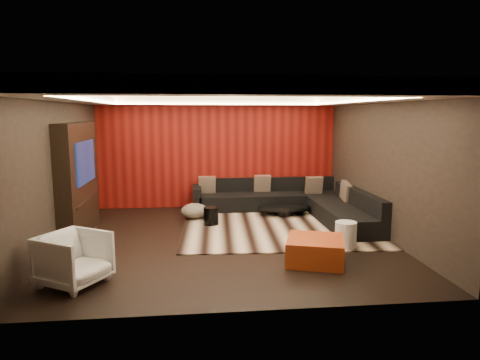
{
  "coord_description": "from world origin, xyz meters",
  "views": [
    {
      "loc": [
        -0.62,
        -7.83,
        2.37
      ],
      "look_at": [
        0.3,
        0.6,
        1.05
      ],
      "focal_mm": 32.0,
      "sensor_mm": 36.0,
      "label": 1
    }
  ],
  "objects": [
    {
      "name": "soffit_back",
      "position": [
        0.0,
        2.7,
        2.69
      ],
      "size": [
        6.0,
        0.6,
        0.22
      ],
      "primitive_type": "cube",
      "color": "silver",
      "rests_on": "ground"
    },
    {
      "name": "soffit_front",
      "position": [
        0.0,
        -2.7,
        2.69
      ],
      "size": [
        6.0,
        0.6,
        0.22
      ],
      "primitive_type": "cube",
      "color": "silver",
      "rests_on": "ground"
    },
    {
      "name": "striped_pouf",
      "position": [
        -0.62,
        1.69,
        0.19
      ],
      "size": [
        0.78,
        0.78,
        0.33
      ],
      "primitive_type": "ellipsoid",
      "rotation": [
        0.0,
        0.0,
        0.34
      ],
      "color": "beige",
      "rests_on": "rug"
    },
    {
      "name": "drum_stool",
      "position": [
        -0.27,
        1.09,
        0.21
      ],
      "size": [
        0.39,
        0.39,
        0.38
      ],
      "primitive_type": "cylinder",
      "rotation": [
        0.0,
        0.0,
        0.26
      ],
      "color": "black",
      "rests_on": "rug"
    },
    {
      "name": "ceiling",
      "position": [
        0.0,
        0.0,
        2.81
      ],
      "size": [
        6.0,
        6.0,
        0.02
      ],
      "primitive_type": "cube",
      "color": "silver",
      "rests_on": "ground"
    },
    {
      "name": "floor",
      "position": [
        0.0,
        0.0,
        -0.01
      ],
      "size": [
        6.0,
        6.0,
        0.02
      ],
      "primitive_type": "cube",
      "color": "black",
      "rests_on": "ground"
    },
    {
      "name": "white_side_table",
      "position": [
        2.05,
        -0.72,
        0.24
      ],
      "size": [
        0.49,
        0.49,
        0.47
      ],
      "primitive_type": "cylinder",
      "rotation": [
        0.0,
        0.0,
        -0.36
      ],
      "color": "silver",
      "rests_on": "floor"
    },
    {
      "name": "tv_surround",
      "position": [
        -2.85,
        0.6,
        1.1
      ],
      "size": [
        0.3,
        2.0,
        2.2
      ],
      "primitive_type": "cube",
      "color": "black",
      "rests_on": "ground"
    },
    {
      "name": "cove_back",
      "position": [
        0.0,
        2.36,
        2.6
      ],
      "size": [
        4.8,
        0.08,
        0.04
      ],
      "primitive_type": "cube",
      "color": "#FFD899",
      "rests_on": "ground"
    },
    {
      "name": "red_feature_wall",
      "position": [
        0.0,
        2.97,
        1.4
      ],
      "size": [
        5.98,
        0.05,
        2.78
      ],
      "primitive_type": "cube",
      "color": "#6B0C0A",
      "rests_on": "ground"
    },
    {
      "name": "soffit_left",
      "position": [
        -2.7,
        0.0,
        2.69
      ],
      "size": [
        0.6,
        4.8,
        0.22
      ],
      "primitive_type": "cube",
      "color": "silver",
      "rests_on": "ground"
    },
    {
      "name": "tv_screen",
      "position": [
        -2.69,
        0.6,
        1.45
      ],
      "size": [
        0.04,
        1.3,
        0.8
      ],
      "primitive_type": "cube",
      "color": "black",
      "rests_on": "ground"
    },
    {
      "name": "cove_right",
      "position": [
        2.36,
        0.0,
        2.6
      ],
      "size": [
        0.08,
        4.8,
        0.04
      ],
      "primitive_type": "cube",
      "color": "#FFD899",
      "rests_on": "ground"
    },
    {
      "name": "coffee_table",
      "position": [
        1.47,
        1.8,
        0.12
      ],
      "size": [
        1.29,
        1.29,
        0.21
      ],
      "primitive_type": "cylinder",
      "rotation": [
        0.0,
        0.0,
        0.04
      ],
      "color": "black",
      "rests_on": "rug"
    },
    {
      "name": "tv_shelf",
      "position": [
        -2.69,
        0.6,
        0.7
      ],
      "size": [
        0.04,
        1.6,
        0.04
      ],
      "primitive_type": "cube",
      "color": "black",
      "rests_on": "ground"
    },
    {
      "name": "soffit_right",
      "position": [
        2.7,
        0.0,
        2.69
      ],
      "size": [
        0.6,
        4.8,
        0.22
      ],
      "primitive_type": "cube",
      "color": "silver",
      "rests_on": "ground"
    },
    {
      "name": "cove_left",
      "position": [
        -2.36,
        0.0,
        2.6
      ],
      "size": [
        0.08,
        4.8,
        0.04
      ],
      "primitive_type": "cube",
      "color": "#FFD899",
      "rests_on": "ground"
    },
    {
      "name": "armchair",
      "position": [
        -2.3,
        -1.93,
        0.37
      ],
      "size": [
        1.11,
        1.1,
        0.74
      ],
      "primitive_type": "imported",
      "rotation": [
        0.0,
        0.0,
        1.02
      ],
      "color": "white",
      "rests_on": "floor"
    },
    {
      "name": "sectional_sofa",
      "position": [
        1.73,
        1.86,
        0.26
      ],
      "size": [
        3.65,
        3.5,
        0.75
      ],
      "color": "black",
      "rests_on": "floor"
    },
    {
      "name": "wall_right",
      "position": [
        3.01,
        0.0,
        1.4
      ],
      "size": [
        0.02,
        6.0,
        2.8
      ],
      "primitive_type": "cube",
      "color": "black",
      "rests_on": "ground"
    },
    {
      "name": "wall_left",
      "position": [
        -3.01,
        0.0,
        1.4
      ],
      "size": [
        0.02,
        6.0,
        2.8
      ],
      "primitive_type": "cube",
      "color": "black",
      "rests_on": "ground"
    },
    {
      "name": "rug",
      "position": [
        1.13,
        0.57,
        0.01
      ],
      "size": [
        4.15,
        3.2,
        0.02
      ],
      "primitive_type": "cube",
      "rotation": [
        0.0,
        0.0,
        -0.05
      ],
      "color": "beige",
      "rests_on": "floor"
    },
    {
      "name": "cove_front",
      "position": [
        0.0,
        -2.36,
        2.6
      ],
      "size": [
        4.8,
        0.08,
        0.04
      ],
      "primitive_type": "cube",
      "color": "#FFD899",
      "rests_on": "ground"
    },
    {
      "name": "wall_back",
      "position": [
        0.0,
        3.01,
        1.4
      ],
      "size": [
        6.0,
        0.02,
        2.8
      ],
      "primitive_type": "cube",
      "color": "black",
      "rests_on": "ground"
    },
    {
      "name": "throw_pillows",
      "position": [
        1.49,
        2.29,
        0.62
      ],
      "size": [
        3.37,
        1.7,
        0.5
      ],
      "color": "#C5A690",
      "rests_on": "sectional_sofa"
    },
    {
      "name": "orange_ottoman",
      "position": [
        1.3,
        -1.39,
        0.2
      ],
      "size": [
        1.11,
        1.11,
        0.39
      ],
      "primitive_type": "cube",
      "rotation": [
        0.0,
        0.0,
        -0.32
      ],
      "color": "#A63C15",
      "rests_on": "floor"
    }
  ]
}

